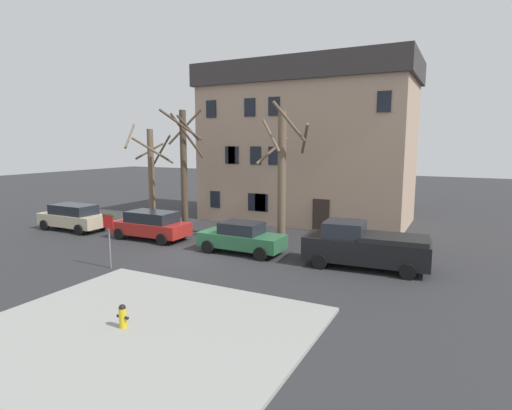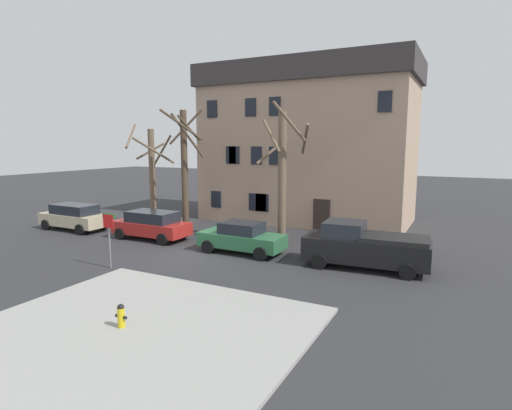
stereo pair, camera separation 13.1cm
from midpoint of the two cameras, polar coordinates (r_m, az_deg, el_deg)
name	(u,v)px [view 2 (the right image)]	position (r m, az deg, el deg)	size (l,w,h in m)	color
ground_plane	(186,255)	(21.36, -9.45, -6.86)	(120.00, 120.00, 0.00)	#2D2D30
sidewalk_slab	(138,330)	(13.45, -15.69, -16.26)	(9.86, 8.48, 0.12)	#999993
building_main	(307,143)	(30.44, 7.19, 8.51)	(14.98, 7.46, 11.15)	tan
tree_bare_near	(152,173)	(28.36, -14.06, 4.24)	(3.69, 3.22, 6.93)	brown
tree_bare_mid	(185,166)	(26.06, -9.66, 5.31)	(3.22, 3.23, 7.77)	#4C3D2D
tree_bare_far	(283,172)	(23.10, 3.85, 4.52)	(3.28, 3.15, 7.81)	brown
car_beige_wagon	(74,217)	(29.40, -23.68, -1.47)	(4.77, 2.06, 1.69)	#C6B793
car_red_wagon	(152,225)	(25.11, -14.06, -2.64)	(4.64, 2.11, 1.66)	#AD231E
car_green_sedan	(242,238)	(21.35, -1.80, -4.51)	(4.47, 1.99, 1.61)	#2D6B42
pickup_truck_black	(365,246)	(19.42, 14.95, -5.53)	(5.63, 2.53, 2.08)	black
fire_hydrant	(121,315)	(13.47, -17.85, -14.28)	(0.42, 0.22, 0.73)	gold
street_sign_pole	(109,230)	(19.71, -19.47, -3.26)	(0.76, 0.07, 2.50)	slate
bicycle_leaning	(145,224)	(28.09, -14.99, -2.55)	(1.73, 0.38, 1.03)	black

